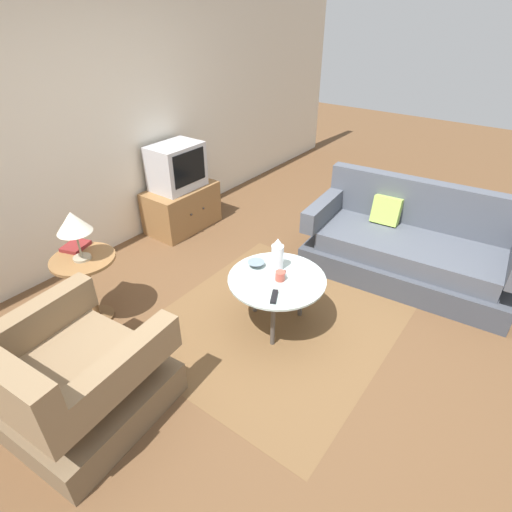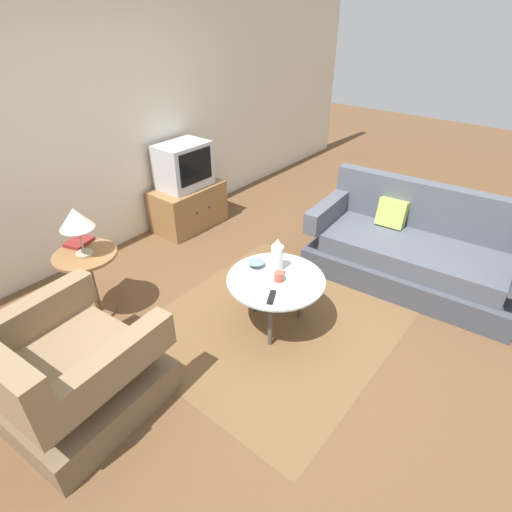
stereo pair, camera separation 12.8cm
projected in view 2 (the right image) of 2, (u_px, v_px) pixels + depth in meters
name	position (u px, v px, depth m)	size (l,w,h in m)	color
ground_plane	(276.00, 327.00, 3.41)	(16.00, 16.00, 0.00)	brown
back_wall	(91.00, 120.00, 3.89)	(9.00, 0.12, 2.70)	beige
area_rug	(274.00, 324.00, 3.44)	(2.01, 1.80, 0.00)	brown
armchair	(68.00, 375.00, 2.59)	(1.02, 1.02, 0.84)	brown
couch	(414.00, 252.00, 3.86)	(1.01, 1.96, 0.88)	#3E424B
coffee_table	(276.00, 283.00, 3.22)	(0.78, 0.78, 0.47)	#B2C6C1
side_table	(89.00, 271.00, 3.34)	(0.50, 0.50, 0.61)	olive
tv_stand	(188.00, 206.00, 4.82)	(0.83, 0.51, 0.50)	olive
television	(183.00, 165.00, 4.56)	(0.57, 0.42, 0.50)	#B7B7BC
table_lamp	(75.00, 220.00, 3.07)	(0.26, 0.26, 0.41)	#9E937A
vase	(277.00, 255.00, 3.24)	(0.10, 0.10, 0.28)	white
mug	(280.00, 277.00, 3.15)	(0.12, 0.08, 0.08)	#B74C3D
bowl	(256.00, 264.00, 3.33)	(0.14, 0.14, 0.04)	slate
tv_remote_dark	(271.00, 297.00, 2.98)	(0.16, 0.11, 0.02)	black
book	(79.00, 242.00, 3.37)	(0.24, 0.22, 0.03)	maroon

